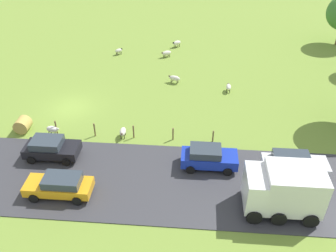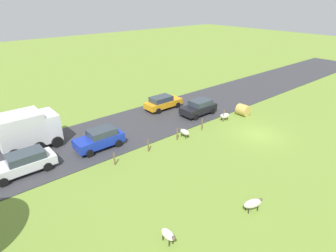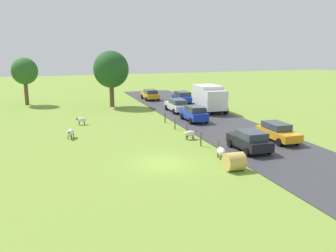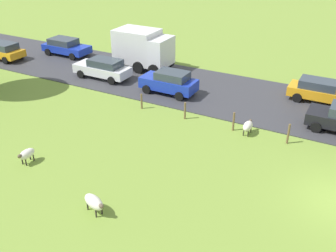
# 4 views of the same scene
# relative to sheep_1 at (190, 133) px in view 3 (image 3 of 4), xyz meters

# --- Properties ---
(ground_plane) EXTENTS (160.00, 160.00, 0.00)m
(ground_plane) POSITION_rel_sheep_1_xyz_m (-4.13, -5.65, -0.53)
(ground_plane) COLOR olive
(road_strip) EXTENTS (8.00, 80.00, 0.06)m
(road_strip) POSITION_rel_sheep_1_xyz_m (4.98, -5.65, -0.50)
(road_strip) COLOR #38383D
(road_strip) RESTS_ON ground_plane
(sheep_1) EXTENTS (1.16, 0.52, 0.78)m
(sheep_1) POSITION_rel_sheep_1_xyz_m (0.00, 0.00, 0.00)
(sheep_1) COLOR silver
(sheep_1) RESTS_ON ground_plane
(sheep_3) EXTENTS (0.70, 1.17, 0.80)m
(sheep_3) POSITION_rel_sheep_1_xyz_m (0.13, -5.84, 0.00)
(sheep_3) COLOR white
(sheep_3) RESTS_ON ground_plane
(sheep_4) EXTENTS (1.05, 0.48, 0.76)m
(sheep_4) POSITION_rel_sheep_1_xyz_m (-8.39, 9.04, -0.00)
(sheep_4) COLOR silver
(sheep_4) RESTS_ON ground_plane
(sheep_6) EXTENTS (0.88, 1.34, 0.80)m
(sheep_6) POSITION_rel_sheep_1_xyz_m (-9.81, 3.58, 0.01)
(sheep_6) COLOR silver
(sheep_6) RESTS_ON ground_plane
(hay_bale_0) EXTENTS (1.20, 1.21, 1.21)m
(hay_bale_0) POSITION_rel_sheep_1_xyz_m (-0.22, -8.50, 0.08)
(hay_bale_0) COLOR tan
(hay_bale_0) RESTS_ON ground_plane
(tree_0) EXTENTS (4.57, 4.57, 7.30)m
(tree_0) POSITION_rel_sheep_1_xyz_m (-3.50, 19.51, 4.35)
(tree_0) COLOR brown
(tree_0) RESTS_ON ground_plane
(tree_2) EXTENTS (3.46, 3.46, 6.37)m
(tree_2) POSITION_rel_sheep_1_xyz_m (-14.29, 24.57, 4.00)
(tree_2) COLOR brown
(tree_2) RESTS_ON ground_plane
(fence_post_0) EXTENTS (0.12, 0.12, 1.05)m
(fence_post_0) POSITION_rel_sheep_1_xyz_m (0.02, -8.76, -0.00)
(fence_post_0) COLOR brown
(fence_post_0) RESTS_ON ground_plane
(fence_post_1) EXTENTS (0.12, 0.12, 1.30)m
(fence_post_1) POSITION_rel_sheep_1_xyz_m (0.02, -5.54, 0.12)
(fence_post_1) COLOR brown
(fence_post_1) RESTS_ON ground_plane
(fence_post_2) EXTENTS (0.12, 0.12, 1.22)m
(fence_post_2) POSITION_rel_sheep_1_xyz_m (0.02, -2.32, 0.08)
(fence_post_2) COLOR brown
(fence_post_2) RESTS_ON ground_plane
(fence_post_3) EXTENTS (0.12, 0.12, 1.19)m
(fence_post_3) POSITION_rel_sheep_1_xyz_m (0.02, 0.89, 0.07)
(fence_post_3) COLOR brown
(fence_post_3) RESTS_ON ground_plane
(fence_post_4) EXTENTS (0.12, 0.12, 1.13)m
(fence_post_4) POSITION_rel_sheep_1_xyz_m (0.02, 4.11, 0.04)
(fence_post_4) COLOR brown
(fence_post_4) RESTS_ON ground_plane
(fence_post_5) EXTENTS (0.12, 0.12, 1.05)m
(fence_post_5) POSITION_rel_sheep_1_xyz_m (0.02, 7.33, -0.00)
(fence_post_5) COLOR brown
(fence_post_5) RESTS_ON ground_plane
(truck_0) EXTENTS (2.90, 4.67, 3.20)m
(truck_0) POSITION_rel_sheep_1_xyz_m (6.90, 11.45, 1.26)
(truck_0) COLOR white
(truck_0) RESTS_ON road_strip
(car_0) EXTENTS (1.98, 4.08, 1.65)m
(car_0) POSITION_rel_sheep_1_xyz_m (3.13, 6.89, 0.39)
(car_0) COLOR #1933B2
(car_0) RESTS_ON road_strip
(car_1) EXTENTS (1.94, 4.42, 1.52)m
(car_1) POSITION_rel_sheep_1_xyz_m (6.77, -2.94, 0.33)
(car_1) COLOR orange
(car_1) RESTS_ON road_strip
(car_2) EXTENTS (2.15, 4.49, 1.51)m
(car_2) POSITION_rel_sheep_1_xyz_m (6.57, 19.69, 0.33)
(car_2) COLOR #1933B2
(car_2) RESTS_ON road_strip
(car_3) EXTENTS (2.03, 4.07, 1.50)m
(car_3) POSITION_rel_sheep_1_xyz_m (2.90, 23.82, 0.32)
(car_3) COLOR orange
(car_3) RESTS_ON road_strip
(car_4) EXTENTS (2.10, 4.05, 1.58)m
(car_4) POSITION_rel_sheep_1_xyz_m (2.97, -4.89, 0.35)
(car_4) COLOR black
(car_4) RESTS_ON road_strip
(car_5) EXTENTS (1.97, 4.59, 1.56)m
(car_5) POSITION_rel_sheep_1_xyz_m (3.33, 12.95, 0.35)
(car_5) COLOR silver
(car_5) RESTS_ON road_strip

